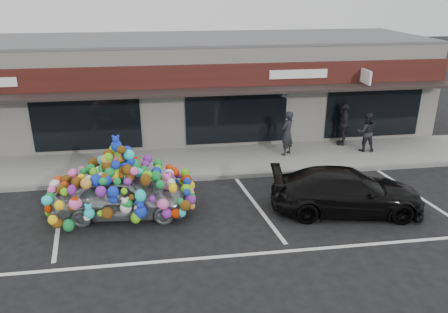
{
  "coord_description": "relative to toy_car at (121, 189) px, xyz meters",
  "views": [
    {
      "loc": [
        0.04,
        -11.68,
        6.48
      ],
      "look_at": [
        1.9,
        1.4,
        1.29
      ],
      "focal_mm": 35.0,
      "sensor_mm": 36.0,
      "label": 1
    }
  ],
  "objects": [
    {
      "name": "sidewalk",
      "position": [
        1.34,
        3.64,
        -0.76
      ],
      "size": [
        26.0,
        3.0,
        0.15
      ],
      "primitive_type": "cube",
      "color": "gray",
      "rests_on": "ground"
    },
    {
      "name": "pedestrian_a",
      "position": [
        6.16,
        3.8,
        0.21
      ],
      "size": [
        0.77,
        0.75,
        1.79
      ],
      "primitive_type": "imported",
      "rotation": [
        0.0,
        0.0,
        3.88
      ],
      "color": "black",
      "rests_on": "sidewalk"
    },
    {
      "name": "pedestrian_b",
      "position": [
        9.44,
        3.77,
        0.12
      ],
      "size": [
        0.87,
        0.73,
        1.61
      ],
      "primitive_type": "imported",
      "rotation": [
        0.0,
        0.0,
        2.98
      ],
      "color": "black",
      "rests_on": "sidewalk"
    },
    {
      "name": "black_sedan",
      "position": [
        6.75,
        -0.76,
        -0.17
      ],
      "size": [
        2.55,
        4.81,
        1.33
      ],
      "primitive_type": "imported",
      "rotation": [
        0.0,
        0.0,
        1.41
      ],
      "color": "black",
      "rests_on": "ground"
    },
    {
      "name": "ground",
      "position": [
        1.34,
        -0.36,
        -0.84
      ],
      "size": [
        90.0,
        90.0,
        0.0
      ],
      "primitive_type": "plane",
      "color": "black",
      "rests_on": "ground"
    },
    {
      "name": "kerb",
      "position": [
        1.34,
        2.14,
        -0.76
      ],
      "size": [
        26.0,
        0.18,
        0.16
      ],
      "primitive_type": "cube",
      "color": "slate",
      "rests_on": "ground"
    },
    {
      "name": "pedestrian_c",
      "position": [
        8.85,
        4.64,
        0.21
      ],
      "size": [
        1.14,
        0.81,
        1.79
      ],
      "primitive_type": "imported",
      "rotation": [
        0.0,
        0.0,
        4.32
      ],
      "color": "black",
      "rests_on": "sidewalk"
    },
    {
      "name": "lane_line",
      "position": [
        3.34,
        -2.66,
        -0.83
      ],
      "size": [
        14.0,
        0.12,
        0.01
      ],
      "primitive_type": "cube",
      "color": "silver",
      "rests_on": "ground"
    },
    {
      "name": "toy_car",
      "position": [
        0.0,
        0.0,
        0.0
      ],
      "size": [
        2.89,
        4.36,
        2.46
      ],
      "rotation": [
        0.0,
        0.0,
        1.49
      ],
      "color": "gray",
      "rests_on": "ground"
    },
    {
      "name": "shop_building",
      "position": [
        1.34,
        8.09,
        1.33
      ],
      "size": [
        24.0,
        7.2,
        4.31
      ],
      "color": "silver",
      "rests_on": "ground"
    },
    {
      "name": "parking_stripe_mid",
      "position": [
        4.14,
        -0.16,
        -0.83
      ],
      "size": [
        0.73,
        4.37,
        0.01
      ],
      "primitive_type": "cube",
      "rotation": [
        0.0,
        0.0,
        0.14
      ],
      "color": "silver",
      "rests_on": "ground"
    },
    {
      "name": "parking_stripe_right",
      "position": [
        9.54,
        -0.16,
        -0.83
      ],
      "size": [
        0.73,
        4.37,
        0.01
      ],
      "primitive_type": "cube",
      "rotation": [
        0.0,
        0.0,
        0.14
      ],
      "color": "silver",
      "rests_on": "ground"
    },
    {
      "name": "parking_stripe_left",
      "position": [
        -1.86,
        -0.16,
        -0.83
      ],
      "size": [
        0.73,
        4.37,
        0.01
      ],
      "primitive_type": "cube",
      "rotation": [
        0.0,
        0.0,
        0.14
      ],
      "color": "silver",
      "rests_on": "ground"
    }
  ]
}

